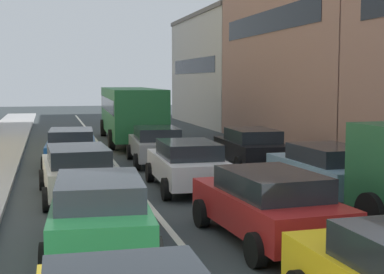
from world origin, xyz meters
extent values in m
cube|color=silver|center=(-1.70, 20.00, 0.01)|extent=(0.16, 60.00, 0.01)
cube|color=silver|center=(1.70, 20.00, 0.01)|extent=(0.16, 60.00, 0.01)
cube|color=#B2ADA3|center=(9.90, 36.67, 4.00)|extent=(7.00, 14.57, 8.00)
cube|color=black|center=(6.38, 36.67, 4.40)|extent=(0.02, 11.73, 1.10)
cube|color=#66605B|center=(9.90, 36.67, 8.15)|extent=(7.20, 14.57, 0.30)
cube|color=#936B5B|center=(9.90, 22.00, 5.66)|extent=(7.00, 14.57, 11.31)
cube|color=black|center=(6.38, 22.00, 6.22)|extent=(0.02, 11.73, 1.10)
cylinder|color=black|center=(2.38, 5.82, 0.48)|extent=(0.34, 0.97, 0.96)
cube|color=#A51E1E|center=(0.08, 6.11, 0.67)|extent=(2.09, 4.41, 0.70)
cube|color=#1E2328|center=(0.10, 5.91, 1.23)|extent=(1.75, 2.51, 0.52)
cylinder|color=black|center=(-0.94, 7.50, 0.32)|extent=(0.26, 0.65, 0.64)
cylinder|color=black|center=(0.90, 7.63, 0.32)|extent=(0.26, 0.65, 0.64)
cylinder|color=black|center=(-0.73, 4.59, 0.32)|extent=(0.26, 0.65, 0.64)
cylinder|color=black|center=(1.10, 4.71, 0.32)|extent=(0.26, 0.65, 0.64)
cube|color=#19592D|center=(-3.34, 6.27, 0.67)|extent=(2.07, 4.41, 0.70)
cube|color=#1E2328|center=(-3.35, 6.08, 1.23)|extent=(1.73, 2.50, 0.52)
cylinder|color=black|center=(-4.17, 7.79, 0.32)|extent=(0.26, 0.65, 0.64)
cylinder|color=black|center=(-2.33, 7.67, 0.32)|extent=(0.26, 0.65, 0.64)
cylinder|color=black|center=(-4.35, 4.87, 0.32)|extent=(0.26, 0.65, 0.64)
cylinder|color=black|center=(-2.52, 4.76, 0.32)|extent=(0.26, 0.65, 0.64)
cube|color=silver|center=(-0.18, 11.93, 0.67)|extent=(1.89, 4.34, 0.70)
cube|color=#1E2328|center=(-0.18, 11.73, 1.23)|extent=(1.63, 2.44, 0.52)
cylinder|color=black|center=(-1.07, 13.41, 0.32)|extent=(0.23, 0.64, 0.64)
cylinder|color=black|center=(0.77, 13.38, 0.32)|extent=(0.23, 0.64, 0.64)
cylinder|color=black|center=(-1.13, 10.49, 0.32)|extent=(0.23, 0.64, 0.64)
cylinder|color=black|center=(0.71, 10.45, 0.32)|extent=(0.23, 0.64, 0.64)
cube|color=beige|center=(-3.49, 11.41, 0.67)|extent=(1.96, 4.37, 0.70)
cube|color=#1E2328|center=(-3.48, 11.21, 1.23)|extent=(1.68, 2.47, 0.52)
cylinder|color=black|center=(-4.46, 12.83, 0.32)|extent=(0.24, 0.65, 0.64)
cylinder|color=black|center=(-2.62, 12.90, 0.32)|extent=(0.24, 0.65, 0.64)
cylinder|color=black|center=(-4.35, 9.91, 0.32)|extent=(0.24, 0.65, 0.64)
cylinder|color=black|center=(-2.51, 9.98, 0.32)|extent=(0.24, 0.65, 0.64)
cube|color=gray|center=(-0.12, 17.29, 0.67)|extent=(2.02, 4.39, 0.70)
cube|color=#1E2328|center=(-0.13, 17.09, 1.23)|extent=(1.70, 2.49, 0.52)
cylinder|color=black|center=(-0.96, 18.79, 0.32)|extent=(0.25, 0.65, 0.64)
cylinder|color=black|center=(0.87, 18.70, 0.32)|extent=(0.25, 0.65, 0.64)
cylinder|color=black|center=(-1.11, 15.87, 0.32)|extent=(0.25, 0.65, 0.64)
cylinder|color=black|center=(0.73, 15.78, 0.32)|extent=(0.25, 0.65, 0.64)
cube|color=#194C8C|center=(-3.42, 17.19, 0.67)|extent=(2.05, 4.40, 0.70)
cube|color=#1E2328|center=(-3.43, 16.99, 1.23)|extent=(1.72, 2.50, 0.52)
cylinder|color=black|center=(-4.26, 18.70, 0.32)|extent=(0.26, 0.65, 0.64)
cylinder|color=black|center=(-2.42, 18.60, 0.32)|extent=(0.26, 0.65, 0.64)
cylinder|color=black|center=(-4.42, 15.78, 0.32)|extent=(0.26, 0.65, 0.64)
cylinder|color=black|center=(-2.59, 15.68, 0.32)|extent=(0.26, 0.65, 0.64)
cube|color=#759EB7|center=(3.42, 9.90, 0.67)|extent=(1.93, 4.35, 0.70)
cube|color=#1E2328|center=(3.43, 9.70, 1.23)|extent=(1.66, 2.45, 0.52)
cylinder|color=black|center=(2.46, 11.33, 0.32)|extent=(0.24, 0.65, 0.64)
cylinder|color=black|center=(4.30, 11.39, 0.32)|extent=(0.24, 0.65, 0.64)
cylinder|color=black|center=(2.55, 8.41, 0.32)|extent=(0.24, 0.65, 0.64)
cylinder|color=black|center=(4.39, 8.47, 0.32)|extent=(0.24, 0.65, 0.64)
cube|color=black|center=(3.25, 15.57, 0.67)|extent=(1.93, 4.35, 0.70)
cube|color=#1E2328|center=(3.24, 15.37, 1.23)|extent=(1.66, 2.46, 0.52)
cylinder|color=black|center=(2.37, 17.06, 0.32)|extent=(0.24, 0.65, 0.64)
cylinder|color=black|center=(4.21, 17.00, 0.32)|extent=(0.24, 0.65, 0.64)
cylinder|color=black|center=(2.28, 14.14, 0.32)|extent=(0.24, 0.65, 0.64)
cylinder|color=black|center=(4.12, 14.08, 0.32)|extent=(0.24, 0.65, 0.64)
cube|color=#1E6033|center=(0.02, 25.32, 1.70)|extent=(2.89, 10.59, 2.40)
cube|color=black|center=(0.02, 25.32, 2.06)|extent=(2.90, 9.96, 0.70)
cylinder|color=black|center=(-1.08, 29.14, 0.50)|extent=(0.34, 1.01, 1.00)
cylinder|color=black|center=(1.42, 29.05, 0.50)|extent=(0.34, 1.01, 1.00)
cylinder|color=black|center=(-1.34, 22.22, 0.50)|extent=(0.34, 1.01, 1.00)
cylinder|color=black|center=(1.15, 22.12, 0.50)|extent=(0.34, 1.01, 1.00)
camera|label=1|loc=(-4.26, -4.56, 3.33)|focal=52.52mm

